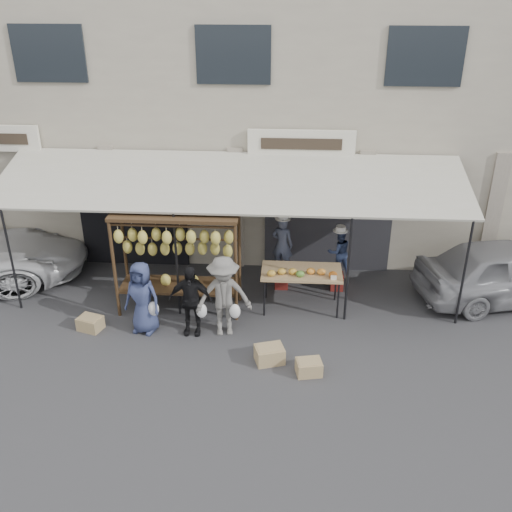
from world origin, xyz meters
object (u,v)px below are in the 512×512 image
at_px(customer_mid, 190,300).
at_px(crate_near_a, 270,354).
at_px(sedan, 510,271).
at_px(produce_table, 302,273).
at_px(crate_far, 90,323).
at_px(banana_rack, 176,243).
at_px(customer_left, 142,298).
at_px(customer_right, 224,296).
at_px(crate_near_b, 309,367).
at_px(vendor_left, 282,245).
at_px(vendor_right, 339,252).

distance_m(customer_mid, crate_near_a, 1.93).
relative_size(customer_mid, sedan, 0.37).
relative_size(produce_table, crate_far, 3.67).
distance_m(customer_mid, sedan, 6.98).
relative_size(customer_mid, crate_near_a, 2.89).
relative_size(banana_rack, crate_far, 5.61).
height_order(produce_table, sedan, sedan).
relative_size(customer_left, customer_right, 0.90).
xyz_separation_m(produce_table, customer_left, (-3.16, -1.05, -0.11)).
xyz_separation_m(crate_near_a, crate_near_b, (0.73, -0.32, -0.02)).
height_order(customer_right, crate_far, customer_right).
xyz_separation_m(vendor_left, customer_left, (-2.73, -1.98, -0.32)).
distance_m(customer_right, crate_near_a, 1.47).
xyz_separation_m(customer_left, crate_far, (-1.12, -0.04, -0.63)).
relative_size(customer_right, sedan, 0.42).
xyz_separation_m(banana_rack, sedan, (7.15, 0.90, -0.88)).
bearing_deg(produce_table, crate_far, -165.78).
distance_m(produce_table, customer_left, 3.33).
bearing_deg(customer_right, customer_left, 170.69).
height_order(banana_rack, customer_right, banana_rack).
bearing_deg(vendor_right, banana_rack, -0.45).
distance_m(banana_rack, vendor_right, 3.66).
xyz_separation_m(banana_rack, vendor_left, (2.16, 1.11, -0.48)).
bearing_deg(crate_far, customer_mid, 0.81).
bearing_deg(crate_near_a, crate_far, 167.12).
bearing_deg(crate_near_b, crate_far, 165.28).
relative_size(vendor_right, customer_mid, 0.73).
relative_size(vendor_right, crate_near_b, 2.43).
relative_size(vendor_right, sedan, 0.27).
distance_m(vendor_right, customer_mid, 3.63).
height_order(customer_mid, customer_right, customer_right).
bearing_deg(crate_far, crate_near_a, -12.88).
xyz_separation_m(banana_rack, crate_near_b, (2.74, -2.07, -1.44)).
height_order(banana_rack, customer_mid, banana_rack).
relative_size(customer_right, crate_near_a, 3.28).
height_order(customer_mid, crate_far, customer_mid).
height_order(crate_near_a, crate_near_b, crate_near_a).
xyz_separation_m(customer_left, customer_mid, (0.97, -0.01, -0.01)).
bearing_deg(vendor_right, customer_right, 21.38).
bearing_deg(crate_near_a, crate_near_b, -23.56).
height_order(banana_rack, vendor_right, banana_rack).
bearing_deg(banana_rack, vendor_left, 27.23).
bearing_deg(vendor_right, sedan, 158.57).
relative_size(produce_table, sedan, 0.42).
bearing_deg(customer_left, customer_mid, 13.26).
xyz_separation_m(vendor_left, customer_right, (-1.10, -1.97, -0.24)).
bearing_deg(vendor_right, crate_near_a, 45.21).
bearing_deg(produce_table, sedan, 9.06).
bearing_deg(customer_mid, vendor_left, 49.62).
bearing_deg(customer_mid, vendor_right, 34.33).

